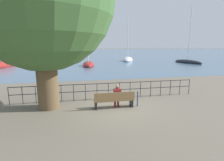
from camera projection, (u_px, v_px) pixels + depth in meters
ground_plane at (114, 108)px, 9.48m from camera, size 1000.00×1000.00×0.00m
harbor_water at (77, 50)px, 161.31m from camera, size 600.00×300.00×0.01m
park_bench at (114, 100)px, 9.33m from camera, size 2.17×0.45×0.90m
seated_person_left at (117, 95)px, 9.40m from camera, size 0.38×0.35×1.26m
promenade_railing at (108, 88)px, 10.90m from camera, size 11.42×0.04×1.05m
closed_umbrella at (138, 98)px, 9.61m from camera, size 0.09×0.09×0.88m
sailboat_0 at (68, 59)px, 42.22m from camera, size 4.54×7.04×12.91m
sailboat_1 at (88, 64)px, 30.05m from camera, size 2.37×5.73×12.07m
sailboat_2 at (128, 60)px, 40.79m from camera, size 4.59×7.06×10.90m
sailboat_3 at (188, 62)px, 35.47m from camera, size 2.81×7.16×11.55m
sailboat_4 at (7, 64)px, 29.84m from camera, size 2.21×8.69×10.97m
harbor_lighthouse at (48, 37)px, 100.09m from camera, size 4.12×4.12×19.06m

